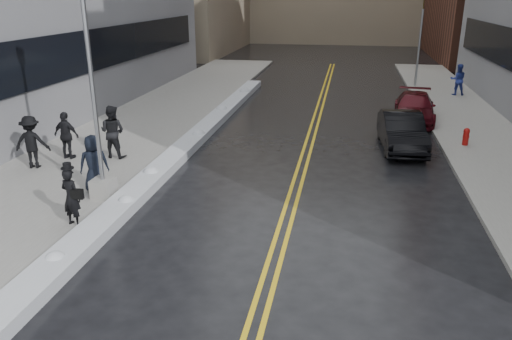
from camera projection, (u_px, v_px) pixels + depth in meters
The scene contains 17 objects.
ground at pixel (186, 239), 13.30m from camera, with size 160.00×160.00×0.00m, color black.
sidewalk_west at pixel (135, 130), 23.51m from camera, with size 5.50×50.00×0.15m, color gray.
sidewalk_east at pixel (490, 148), 20.81m from camera, with size 4.00×50.00×0.15m, color gray.
lane_line_left at pixel (307, 140), 22.14m from camera, with size 0.12×50.00×0.01m, color gold.
lane_line_right at pixel (313, 140), 22.09m from camera, with size 0.12×50.00×0.01m, color gold.
snow_ridge at pixel (189, 144), 21.06m from camera, with size 0.90×30.00×0.34m, color silver.
lamppost at pixel (96, 123), 14.86m from camera, with size 0.65×0.65×7.62m.
fire_hydrant at pixel (466, 136), 20.82m from camera, with size 0.26×0.26×0.73m.
traffic_signal at pixel (420, 37), 32.89m from camera, with size 0.16×0.20×6.00m.
pedestrian_fedora at pixel (71, 197), 13.54m from camera, with size 0.60×0.39×1.64m, color black.
pedestrian_b at pixel (113, 132), 19.09m from camera, with size 0.99×0.77×2.03m, color black.
pedestrian_c at pixel (94, 163), 15.86m from camera, with size 0.91×0.59×1.85m, color black.
pedestrian_d at pixel (67, 136), 18.97m from camera, with size 1.07×0.44×1.82m, color black.
pedestrian_e at pixel (32, 142), 17.98m from camera, with size 1.24×0.71×1.92m, color black.
pedestrian_east at pixel (458, 80), 30.74m from camera, with size 0.92×0.72×1.90m, color navy.
car_black at pixel (402, 131), 20.70m from camera, with size 1.59×4.56×1.50m, color black.
car_maroon at pixel (414, 108), 25.15m from camera, with size 1.95×4.80×1.39m, color #450B12.
Camera 1 is at (4.02, -11.34, 6.24)m, focal length 35.00 mm.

